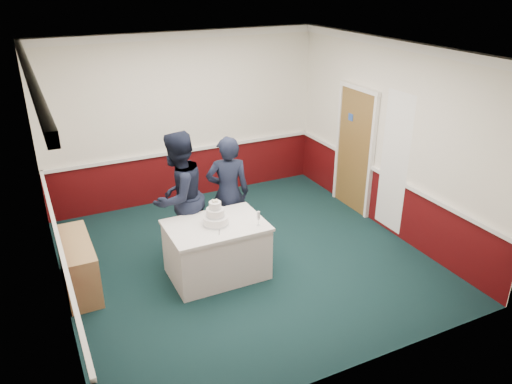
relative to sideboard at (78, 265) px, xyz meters
name	(u,v)px	position (x,y,z in m)	size (l,w,h in m)	color
ground	(245,259)	(2.28, -0.31, -0.35)	(5.00, 5.00, 0.00)	black
room_shell	(231,119)	(2.36, 0.30, 1.62)	(5.00, 5.00, 3.00)	white
sideboard	(78,265)	(0.00, 0.00, 0.00)	(0.41, 1.20, 0.70)	tan
cake_table	(217,249)	(1.76, -0.50, 0.05)	(1.32, 0.92, 0.79)	white
wedding_cake	(215,217)	(1.76, -0.50, 0.55)	(0.35, 0.35, 0.36)	white
cake_knife	(219,231)	(1.73, -0.70, 0.44)	(0.01, 0.22, 0.01)	silver
champagne_flute	(258,216)	(2.26, -0.78, 0.58)	(0.05, 0.05, 0.21)	silver
person_man	(179,197)	(1.48, 0.20, 0.61)	(0.93, 0.73, 1.92)	black
person_woman	(228,193)	(2.23, 0.17, 0.53)	(0.64, 0.42, 1.76)	black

